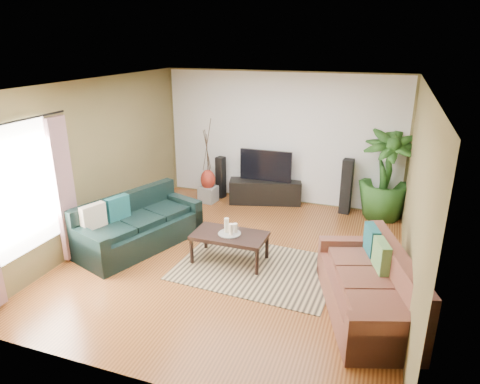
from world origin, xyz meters
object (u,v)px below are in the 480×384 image
at_px(television, 266,166).
at_px(vase, 208,180).
at_px(sofa_right, 366,283).
at_px(pedestal, 208,194).
at_px(coffee_table, 230,247).
at_px(side_table, 126,216).
at_px(sofa_left, 139,222).
at_px(speaker_left, 221,177).
at_px(speaker_right, 346,186).
at_px(tv_stand, 265,191).
at_px(potted_plant, 386,175).

distance_m(television, vase, 1.25).
xyz_separation_m(sofa_right, pedestal, (-3.43, 2.96, -0.26)).
bearing_deg(coffee_table, television, 94.59).
height_order(coffee_table, side_table, side_table).
height_order(television, vase, television).
height_order(sofa_left, vase, sofa_left).
bearing_deg(coffee_table, sofa_left, -179.32).
relative_size(sofa_left, speaker_left, 2.30).
bearing_deg(speaker_right, tv_stand, -174.62).
relative_size(sofa_right, television, 1.82).
height_order(sofa_left, coffee_table, sofa_left).
xyz_separation_m(sofa_left, vase, (0.25, 2.27, 0.07)).
relative_size(sofa_left, coffee_table, 1.85).
relative_size(speaker_right, potted_plant, 0.64).
bearing_deg(side_table, potted_plant, 26.27).
bearing_deg(tv_stand, pedestal, -179.07).
bearing_deg(potted_plant, side_table, -153.73).
bearing_deg(vase, sofa_left, -96.29).
relative_size(sofa_left, potted_plant, 1.21).
bearing_deg(television, coffee_table, -85.93).
xyz_separation_m(sofa_right, speaker_right, (-0.61, 3.30, 0.13)).
distance_m(sofa_right, tv_stand, 4.01).
distance_m(tv_stand, side_table, 2.93).
xyz_separation_m(coffee_table, vase, (-1.34, 2.27, 0.26)).
height_order(coffee_table, pedestal, coffee_table).
xyz_separation_m(potted_plant, side_table, (-4.35, -2.15, -0.59)).
height_order(television, speaker_left, television).
height_order(sofa_left, speaker_right, speaker_right).
xyz_separation_m(sofa_right, side_table, (-4.27, 1.15, -0.16)).
bearing_deg(sofa_right, speaker_right, 172.26).
distance_m(coffee_table, vase, 2.65).
bearing_deg(pedestal, television, 16.52).
bearing_deg(sofa_right, coffee_table, -126.57).
bearing_deg(coffee_table, speaker_left, 115.02).
height_order(tv_stand, speaker_left, speaker_left).
xyz_separation_m(television, potted_plant, (2.36, 0.00, 0.04)).
bearing_deg(speaker_right, side_table, -144.15).
xyz_separation_m(sofa_left, speaker_right, (3.07, 2.62, 0.13)).
height_order(sofa_right, speaker_left, speaker_left).
relative_size(coffee_table, side_table, 2.11).
bearing_deg(speaker_left, vase, -101.05).
relative_size(sofa_left, vase, 4.85).
relative_size(speaker_left, side_table, 1.70).
xyz_separation_m(sofa_left, side_table, (-0.59, 0.47, -0.16)).
xyz_separation_m(sofa_right, tv_stand, (-2.27, 3.30, -0.18)).
height_order(tv_stand, television, television).
bearing_deg(tv_stand, speaker_right, -15.59).
bearing_deg(side_table, vase, 65.11).
xyz_separation_m(sofa_right, coffee_table, (-2.08, 0.69, -0.19)).
xyz_separation_m(tv_stand, vase, (-1.16, -0.34, 0.24)).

